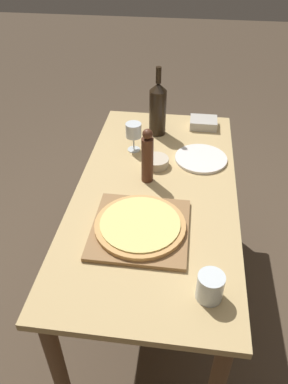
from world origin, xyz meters
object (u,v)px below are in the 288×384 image
wine_bottle (158,108)px  small_bowl (156,162)px  pizza (140,225)px  wine_glass (134,131)px  pepper_mill (147,157)px

wine_bottle → small_bowl: 0.34m
pizza → wine_glass: bearing=101.1°
wine_bottle → wine_glass: size_ratio=2.46×
wine_glass → pizza: bearing=-78.9°
wine_bottle → wine_glass: wine_bottle is taller
pepper_mill → wine_glass: size_ratio=1.75×
wine_bottle → small_bowl: (0.03, -0.31, -0.13)m
wine_glass → pepper_mill: bearing=-67.9°
small_bowl → wine_glass: bearing=135.7°
pepper_mill → wine_glass: (-0.10, 0.25, -0.02)m
pepper_mill → wine_glass: bearing=112.1°
wine_bottle → pepper_mill: bearing=-90.1°
pepper_mill → small_bowl: 0.16m
wine_bottle → wine_glass: 0.22m
wine_bottle → pepper_mill: 0.43m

